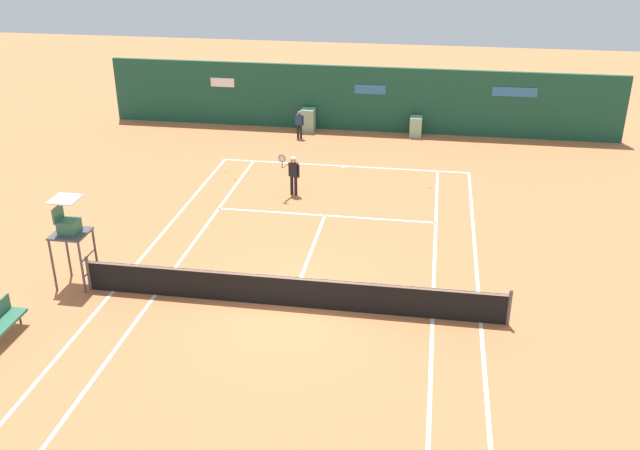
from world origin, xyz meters
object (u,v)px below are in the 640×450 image
(umpire_chair, at_px, (69,229))
(tennis_ball_by_sideline, at_px, (235,179))
(tennis_ball_mid_court, at_px, (430,187))
(ball_kid_centre_post, at_px, (299,123))
(player_on_baseline, at_px, (293,172))
(tennis_ball_near_service_line, at_px, (227,171))
(player_bench, at_px, (0,320))

(umpire_chair, distance_m, tennis_ball_by_sideline, 9.55)
(umpire_chair, bearing_deg, tennis_ball_by_sideline, 165.46)
(umpire_chair, xyz_separation_m, tennis_ball_mid_court, (10.26, 9.45, -1.76))
(ball_kid_centre_post, bearing_deg, player_on_baseline, 107.97)
(player_on_baseline, bearing_deg, ball_kid_centre_post, -65.51)
(ball_kid_centre_post, height_order, tennis_ball_by_sideline, ball_kid_centre_post)
(player_on_baseline, xyz_separation_m, ball_kid_centre_post, (-1.09, 7.03, -0.15))
(ball_kid_centre_post, xyz_separation_m, tennis_ball_near_service_line, (-2.18, -5.01, -0.74))
(player_on_baseline, xyz_separation_m, tennis_ball_mid_court, (5.24, 1.54, -0.89))
(umpire_chair, xyz_separation_m, tennis_ball_by_sideline, (2.36, 9.09, -1.76))
(tennis_ball_near_service_line, xyz_separation_m, tennis_ball_mid_court, (8.50, -0.48, 0.00))
(tennis_ball_by_sideline, distance_m, tennis_ball_mid_court, 7.91)
(player_on_baseline, distance_m, tennis_ball_near_service_line, 3.94)
(player_bench, bearing_deg, tennis_ball_by_sideline, 166.13)
(player_bench, bearing_deg, tennis_ball_mid_court, 138.79)
(player_on_baseline, bearing_deg, tennis_ball_near_service_line, -16.08)
(ball_kid_centre_post, xyz_separation_m, tennis_ball_by_sideline, (-1.57, -5.86, -0.74))
(tennis_ball_mid_court, bearing_deg, umpire_chair, -137.33)
(tennis_ball_by_sideline, height_order, tennis_ball_near_service_line, same)
(player_bench, distance_m, tennis_ball_by_sideline, 12.42)
(player_on_baseline, relative_size, tennis_ball_by_sideline, 26.02)
(umpire_chair, height_order, tennis_ball_near_service_line, umpire_chair)
(player_on_baseline, bearing_deg, player_bench, 78.29)
(player_bench, height_order, tennis_ball_by_sideline, player_bench)
(tennis_ball_near_service_line, bearing_deg, tennis_ball_mid_court, -3.25)
(tennis_ball_by_sideline, xyz_separation_m, tennis_ball_mid_court, (7.90, 0.36, 0.00))
(player_bench, height_order, tennis_ball_near_service_line, player_bench)
(tennis_ball_by_sideline, bearing_deg, player_bench, -103.87)
(umpire_chair, relative_size, tennis_ball_by_sideline, 40.64)
(player_bench, xyz_separation_m, ball_kid_centre_post, (4.55, 17.91, 0.27))
(tennis_ball_mid_court, bearing_deg, tennis_ball_by_sideline, -177.37)
(umpire_chair, bearing_deg, tennis_ball_near_service_line, 170.00)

